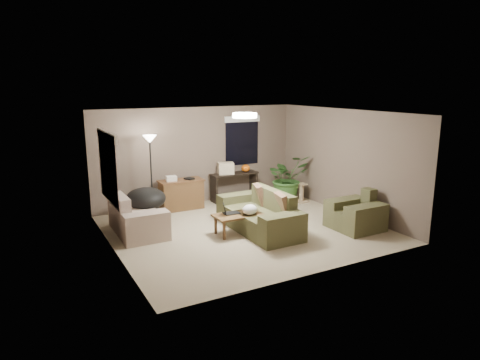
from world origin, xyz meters
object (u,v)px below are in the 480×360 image
desk (181,194)px  floor_lamp (150,149)px  armchair (356,215)px  coffee_table (238,217)px  papasan_chair (146,202)px  main_sofa (260,217)px  cat_scratching_post (302,194)px  loveseat (136,219)px  houseplant (287,183)px  console_table (234,184)px

desk → floor_lamp: bearing=-173.0°
armchair → desk: armchair is taller
desk → floor_lamp: 1.45m
armchair → coffee_table: armchair is taller
papasan_chair → main_sofa: bearing=-40.3°
papasan_chair → armchair: bearing=-33.9°
coffee_table → desk: desk is taller
coffee_table → cat_scratching_post: (2.66, 1.37, -0.14)m
main_sofa → papasan_chair: main_sofa is taller
main_sofa → armchair: 2.07m
loveseat → desk: loveseat is taller
papasan_chair → cat_scratching_post: papasan_chair is taller
coffee_table → papasan_chair: bearing=131.8°
houseplant → cat_scratching_post: houseplant is taller
floor_lamp → desk: bearing=7.0°
main_sofa → console_table: 2.51m
loveseat → main_sofa: bearing=-24.2°
loveseat → console_table: loveseat is taller
cat_scratching_post → main_sofa: bearing=-146.5°
coffee_table → console_table: console_table is taller
desk → main_sofa: bearing=-68.3°
armchair → cat_scratching_post: size_ratio=2.00×
loveseat → armchair: size_ratio=1.60×
console_table → papasan_chair: size_ratio=1.28×
loveseat → armchair: 4.68m
main_sofa → houseplant: (1.89, 1.75, 0.19)m
armchair → console_table: armchair is taller
loveseat → floor_lamp: bearing=58.4°
console_table → cat_scratching_post: size_ratio=2.60×
main_sofa → desk: bearing=111.7°
armchair → cat_scratching_post: bearing=83.3°
loveseat → houseplant: houseplant is taller
papasan_chair → cat_scratching_post: size_ratio=2.04×
coffee_table → desk: 2.29m
armchair → coffee_table: size_ratio=1.00×
loveseat → console_table: size_ratio=1.23×
loveseat → houseplant: size_ratio=1.29×
loveseat → coffee_table: loveseat is taller
coffee_table → papasan_chair: 2.21m
main_sofa → floor_lamp: floor_lamp is taller
console_table → papasan_chair: papasan_chair is taller
papasan_chair → floor_lamp: floor_lamp is taller
floor_lamp → coffee_table: bearing=-61.8°
desk → papasan_chair: (-1.08, -0.61, 0.09)m
armchair → desk: (-2.78, 3.20, 0.08)m
armchair → floor_lamp: bearing=138.8°
armchair → coffee_table: (-2.39, 0.94, 0.06)m
loveseat → coffee_table: 2.13m
loveseat → armchair: bearing=-24.9°
console_table → cat_scratching_post: bearing=-34.0°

